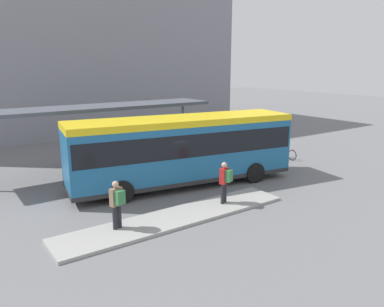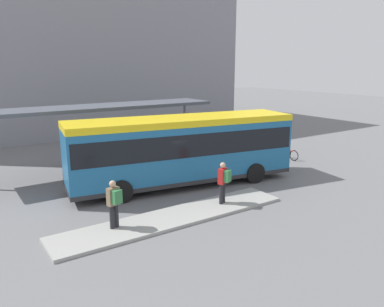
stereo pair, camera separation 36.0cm
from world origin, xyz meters
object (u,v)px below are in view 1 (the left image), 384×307
potted_planter_near_shelter (147,165)px  pedestrian_companion (117,202)px  potted_planter_far_side (118,168)px  city_bus (183,146)px  bicycle_red (286,154)px  bicycle_white (277,150)px  pedestrian_waiting (225,180)px

potted_planter_near_shelter → pedestrian_companion: bearing=-127.1°
potted_planter_far_side → city_bus: bearing=-39.6°
city_bus → bicycle_red: size_ratio=7.19×
city_bus → bicycle_white: bearing=19.3°
pedestrian_waiting → pedestrian_companion: size_ratio=1.01×
pedestrian_waiting → potted_planter_near_shelter: (-0.72, 5.48, -0.43)m
pedestrian_companion → bicycle_white: bearing=-85.0°
pedestrian_waiting → potted_planter_far_side: bearing=-1.2°
pedestrian_waiting → potted_planter_far_side: pedestrian_waiting is taller
city_bus → potted_planter_near_shelter: bearing=122.6°
pedestrian_waiting → potted_planter_near_shelter: pedestrian_waiting is taller
pedestrian_companion → bicycle_white: pedestrian_companion is taller
pedestrian_companion → potted_planter_far_side: bearing=-38.6°
bicycle_white → potted_planter_far_side: 10.79m
pedestrian_waiting → bicycle_red: bearing=-88.8°
pedestrian_companion → bicycle_white: (13.14, 4.59, -0.73)m
potted_planter_far_side → potted_planter_near_shelter: bearing=0.6°
city_bus → pedestrian_waiting: city_bus is taller
city_bus → pedestrian_companion: (-4.87, -3.17, -0.82)m
pedestrian_waiting → bicycle_white: size_ratio=0.98×
pedestrian_waiting → potted_planter_near_shelter: size_ratio=1.30×
city_bus → potted_planter_near_shelter: size_ratio=8.26×
pedestrian_waiting → pedestrian_companion: 4.71m
pedestrian_waiting → pedestrian_companion: (-4.70, 0.22, -0.01)m
bicycle_white → city_bus: bearing=-86.4°
bicycle_red → potted_planter_near_shelter: 9.22m
pedestrian_companion → potted_planter_near_shelter: size_ratio=1.29×
potted_planter_far_side → pedestrian_waiting: bearing=-66.9°
city_bus → pedestrian_waiting: bearing=-83.4°
bicycle_red → potted_planter_far_side: (-10.70, 1.47, 0.42)m
city_bus → pedestrian_waiting: size_ratio=6.37×
pedestrian_companion → bicycle_red: size_ratio=1.12×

